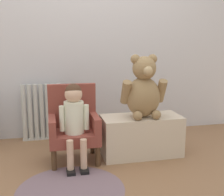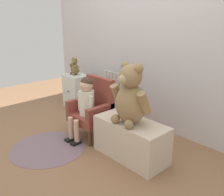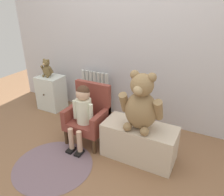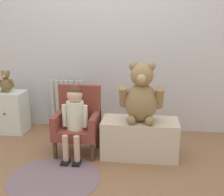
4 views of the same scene
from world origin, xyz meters
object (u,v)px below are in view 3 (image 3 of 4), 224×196
Objects in this scene: low_bench at (139,142)px; large_teddy_bear at (141,105)px; small_dresser at (51,93)px; small_teddy_bear at (47,69)px; child_figure at (82,108)px; radiator at (95,93)px; floor_rug at (53,165)px; child_armchair at (89,115)px.

low_bench is 0.44m from large_teddy_bear.
small_dresser is 1.64m from low_bench.
small_teddy_bear is at bearing 164.08° from low_bench.
low_bench is at bearing 6.89° from child_figure.
radiator reaches higher than floor_rug.
large_teddy_bear is 1.67m from small_teddy_bear.
child_armchair is at bearing -64.87° from radiator.
large_teddy_bear reaches higher than small_teddy_bear.
radiator is at bearing 16.20° from small_teddy_bear.
low_bench is at bearing 36.66° from floor_rug.
low_bench is (0.92, -0.65, -0.12)m from radiator.
child_armchair is (0.94, -0.42, 0.07)m from small_dresser.
radiator is 0.68m from small_dresser.
large_teddy_bear is at bearing -5.35° from child_armchair.
child_figure is at bearing -90.00° from child_armchair.
radiator is 1.23× the size of small_dresser.
floor_rug is at bearing -144.91° from large_teddy_bear.
child_armchair reaches higher than floor_rug.
child_armchair is 1.19× the size of large_teddy_bear.
radiator is 1.24m from floor_rug.
child_armchair is (0.29, -0.62, 0.02)m from radiator.
child_figure is at bearing -175.44° from large_teddy_bear.
large_teddy_bear reaches higher than small_dresser.
small_teddy_bear is 0.32× the size of floor_rug.
floor_rug is (-0.08, -0.45, -0.46)m from child_figure.
child_figure reaches higher than low_bench.
small_dresser is at bearing 131.17° from floor_rug.
child_armchair is 0.96× the size of child_figure.
low_bench is (0.63, 0.08, -0.27)m from child_figure.
child_armchair is 0.65m from floor_rug.
child_figure is at bearing -173.11° from low_bench.
small_dresser is 0.37m from small_teddy_bear.
small_dresser is at bearing 163.74° from low_bench.
small_teddy_bear is 1.46m from floor_rug.
child_figure is 2.77× the size of small_teddy_bear.
floor_rug is (0.86, -0.99, -0.25)m from small_dresser.
small_teddy_bear is (-0.96, 0.42, 0.29)m from child_armchair.
child_figure is at bearing 80.24° from floor_rug.
small_dresser is at bearing 162.94° from large_teddy_bear.
large_teddy_bear is (0.64, -0.06, 0.31)m from child_armchair.
low_bench is at bearing -15.92° from small_teddy_bear.
child_armchair reaches higher than low_bench.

